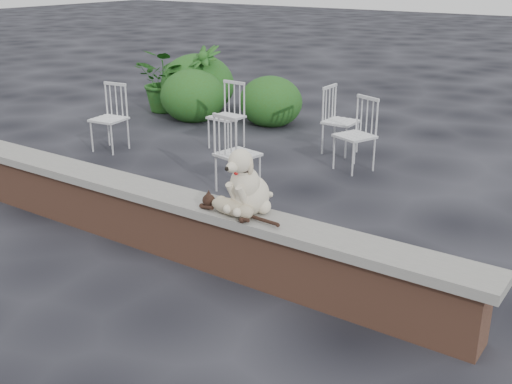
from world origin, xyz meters
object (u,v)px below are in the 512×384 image
Objects in this scene: chair_c at (238,153)px; potted_plant_a at (165,80)px; chair_e at (341,120)px; potted_plant_b at (204,81)px; dog at (251,179)px; chair_b at (226,116)px; chair_a at (109,118)px; chair_d at (355,135)px; cat at (232,206)px.

potted_plant_a is (-3.53, 2.63, 0.09)m from chair_c.
chair_e is 3.10m from potted_plant_b.
dog is 3.94m from chair_b.
potted_plant_b reaches higher than dog.
chair_e is at bearing 113.77° from dog.
chair_a is 1.00× the size of chair_c.
dog is at bearing -58.30° from chair_d.
chair_e is 1.00× the size of chair_d.
potted_plant_b is at bearing 139.03° from cat.
potted_plant_b is at bearing 140.29° from chair_b.
potted_plant_b is (-2.77, 2.78, 0.13)m from chair_c.
chair_c is (2.51, -0.34, 0.00)m from chair_a.
chair_c is 0.84× the size of potted_plant_a.
cat is 0.99× the size of chair_b.
chair_d is (0.50, -0.57, 0.00)m from chair_e.
chair_d is at bearing 106.13° from cat.
chair_a is (-3.74, 2.09, -0.19)m from cat.
potted_plant_a is at bearing 145.00° from cat.
potted_plant_a is at bearing 154.14° from chair_b.
potted_plant_b is (-4.00, 4.54, -0.06)m from cat.
chair_a and chair_d have the same top height.
chair_e is at bearing 24.70° from chair_a.
potted_plant_b reaches higher than chair_b.
potted_plant_a reaches higher than cat.
chair_a is (-2.76, -1.73, 0.00)m from chair_e.
chair_d is (3.25, 1.16, 0.00)m from chair_a.
chair_d is at bearing 5.75° from chair_b.
cat is 0.99× the size of chair_c.
chair_e is at bearing 152.29° from chair_d.
chair_d is (-0.57, 3.10, -0.40)m from dog.
cat is 6.05m from potted_plant_b.
dog is 0.48× the size of potted_plant_b.
dog is 0.61× the size of chair_c.
chair_c is at bearing -46.07° from chair_b.
cat is 0.99× the size of chair_d.
chair_c is at bearing 172.46° from chair_e.
chair_b is (1.28, 1.05, 0.00)m from chair_a.
potted_plant_b is (-3.02, 0.71, 0.13)m from chair_e.
potted_plant_b is (0.76, 0.16, 0.04)m from potted_plant_a.
chair_d reaches higher than cat.
potted_plant_b is at bearing 88.62° from chair_a.
chair_b is at bearing -155.41° from chair_d.
chair_c is 0.78× the size of potted_plant_b.
chair_e and chair_a have the same top height.
chair_a is at bearing 121.55° from chair_e.
potted_plant_b reaches higher than chair_c.
chair_e is 2.09m from chair_c.
chair_a is 1.00× the size of chair_b.
potted_plant_b is (-0.26, 2.45, 0.13)m from chair_a.
cat is 2.15m from chair_c.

